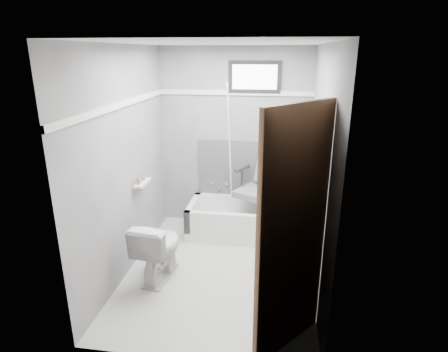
% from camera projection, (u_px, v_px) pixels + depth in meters
% --- Properties ---
extents(floor, '(2.60, 2.60, 0.00)m').
position_uv_depth(floor, '(219.00, 271.00, 4.17)').
color(floor, silver).
rests_on(floor, ground).
extents(ceiling, '(2.60, 2.60, 0.00)m').
position_uv_depth(ceiling, '(218.00, 43.00, 3.41)').
color(ceiling, silver).
rests_on(ceiling, floor).
extents(wall_back, '(2.00, 0.02, 2.40)m').
position_uv_depth(wall_back, '(235.00, 140.00, 5.01)').
color(wall_back, slate).
rests_on(wall_back, floor).
extents(wall_front, '(2.00, 0.02, 2.40)m').
position_uv_depth(wall_front, '(188.00, 223.00, 2.57)').
color(wall_front, slate).
rests_on(wall_front, floor).
extents(wall_left, '(0.02, 2.60, 2.40)m').
position_uv_depth(wall_left, '(125.00, 164.00, 3.93)').
color(wall_left, slate).
rests_on(wall_left, floor).
extents(wall_right, '(0.02, 2.60, 2.40)m').
position_uv_depth(wall_right, '(320.00, 173.00, 3.65)').
color(wall_right, slate).
rests_on(wall_right, floor).
extents(bathtub, '(1.50, 0.70, 0.42)m').
position_uv_depth(bathtub, '(246.00, 220.00, 4.95)').
color(bathtub, white).
rests_on(bathtub, floor).
extents(office_chair, '(0.86, 0.86, 1.11)m').
position_uv_depth(office_chair, '(260.00, 187.00, 4.81)').
color(office_chair, slate).
rests_on(office_chair, bathtub).
extents(toilet, '(0.46, 0.72, 0.67)m').
position_uv_depth(toilet, '(159.00, 249.00, 3.97)').
color(toilet, silver).
rests_on(toilet, floor).
extents(door, '(0.78, 0.78, 2.00)m').
position_uv_depth(door, '(332.00, 258.00, 2.52)').
color(door, brown).
rests_on(door, floor).
extents(window, '(0.66, 0.04, 0.40)m').
position_uv_depth(window, '(255.00, 77.00, 4.70)').
color(window, black).
rests_on(window, wall_back).
extents(backerboard, '(1.50, 0.02, 0.78)m').
position_uv_depth(backerboard, '(252.00, 169.00, 5.09)').
color(backerboard, '#4C4C4F').
rests_on(backerboard, wall_back).
extents(trim_back, '(2.00, 0.02, 0.06)m').
position_uv_depth(trim_back, '(235.00, 93.00, 4.80)').
color(trim_back, white).
rests_on(trim_back, wall_back).
extents(trim_left, '(0.02, 2.60, 0.06)m').
position_uv_depth(trim_left, '(121.00, 105.00, 3.74)').
color(trim_left, white).
rests_on(trim_left, wall_left).
extents(pole, '(0.02, 0.59, 1.87)m').
position_uv_depth(pole, '(230.00, 155.00, 4.84)').
color(pole, white).
rests_on(pole, bathtub).
extents(shelf, '(0.10, 0.32, 0.02)m').
position_uv_depth(shelf, '(142.00, 183.00, 4.26)').
color(shelf, white).
rests_on(shelf, wall_left).
extents(soap_bottle_a, '(0.05, 0.05, 0.11)m').
position_uv_depth(soap_bottle_a, '(139.00, 180.00, 4.17)').
color(soap_bottle_a, '#A38C51').
rests_on(soap_bottle_a, shelf).
extents(soap_bottle_b, '(0.09, 0.09, 0.08)m').
position_uv_depth(soap_bottle_b, '(143.00, 176.00, 4.30)').
color(soap_bottle_b, teal).
rests_on(soap_bottle_b, shelf).
extents(faucet, '(0.26, 0.10, 0.16)m').
position_uv_depth(faucet, '(220.00, 185.00, 5.22)').
color(faucet, silver).
rests_on(faucet, wall_back).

